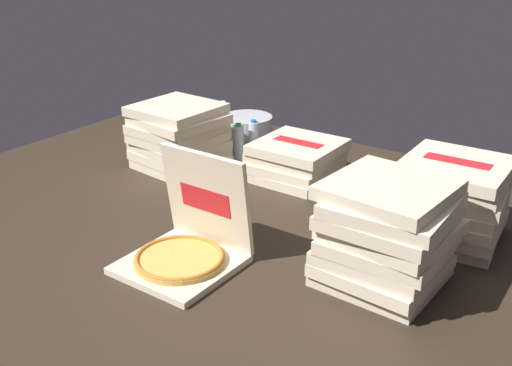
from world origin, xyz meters
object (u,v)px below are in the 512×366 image
object	(u,v)px
open_pizza_box	(188,243)
water_bottle_0	(238,142)
pizza_stack_left_mid	(179,137)
pizza_stack_center_near	(296,160)
pizza_stack_right_near	(452,200)
pizza_stack_left_far	(387,235)
water_bottle_1	(208,119)
ice_bucket	(247,130)
water_bottle_3	(223,118)
water_bottle_2	(254,139)

from	to	relation	value
open_pizza_box	water_bottle_0	world-z (taller)	open_pizza_box
pizza_stack_left_mid	pizza_stack_center_near	world-z (taller)	pizza_stack_left_mid
pizza_stack_right_near	pizza_stack_left_far	xyz separation A→B (m)	(-0.07, -0.47, 0.02)
pizza_stack_right_near	water_bottle_0	size ratio (longest dim) A/B	2.20
pizza_stack_left_mid	water_bottle_1	distance (m)	0.55
open_pizza_box	water_bottle_1	bearing A→B (deg)	126.57
ice_bucket	water_bottle_1	world-z (taller)	water_bottle_1
open_pizza_box	water_bottle_3	size ratio (longest dim) A/B	2.04
water_bottle_1	water_bottle_3	bearing A→B (deg)	43.50
pizza_stack_right_near	pizza_stack_center_near	size ratio (longest dim) A/B	1.08
pizza_stack_left_mid	water_bottle_3	bearing A→B (deg)	105.10
pizza_stack_left_far	water_bottle_3	xyz separation A→B (m)	(-1.51, 1.00, -0.09)
pizza_stack_left_mid	pizza_stack_left_far	xyz separation A→B (m)	(1.36, -0.43, 0.02)
open_pizza_box	pizza_stack_center_near	distance (m)	0.97
water_bottle_1	water_bottle_2	distance (m)	0.46
water_bottle_0	pizza_stack_right_near	bearing A→B (deg)	-10.28
open_pizza_box	water_bottle_2	distance (m)	1.20
water_bottle_2	water_bottle_3	bearing A→B (deg)	151.49
pizza_stack_left_mid	open_pizza_box	bearing A→B (deg)	-46.46
pizza_stack_left_mid	water_bottle_1	xyz separation A→B (m)	(-0.22, 0.50, -0.07)
water_bottle_0	ice_bucket	bearing A→B (deg)	115.22
pizza_stack_left_mid	water_bottle_0	size ratio (longest dim) A/B	2.20
open_pizza_box	pizza_stack_left_mid	bearing A→B (deg)	133.54
open_pizza_box	water_bottle_2	bearing A→B (deg)	113.47
pizza_stack_left_far	water_bottle_3	size ratio (longest dim) A/B	2.17
ice_bucket	water_bottle_3	distance (m)	0.24
water_bottle_1	water_bottle_3	world-z (taller)	same
open_pizza_box	water_bottle_3	world-z (taller)	open_pizza_box
ice_bucket	water_bottle_2	bearing A→B (deg)	-43.51
pizza_stack_center_near	ice_bucket	xyz separation A→B (m)	(-0.50, 0.27, -0.01)
pizza_stack_left_far	pizza_stack_center_near	xyz separation A→B (m)	(-0.78, 0.66, -0.10)
water_bottle_1	water_bottle_2	xyz separation A→B (m)	(0.44, -0.14, 0.00)
open_pizza_box	pizza_stack_right_near	bearing A→B (deg)	46.36
pizza_stack_right_near	water_bottle_1	world-z (taller)	pizza_stack_right_near
pizza_stack_center_near	water_bottle_2	world-z (taller)	water_bottle_2
open_pizza_box	pizza_stack_right_near	xyz separation A→B (m)	(0.74, 0.77, 0.08)
water_bottle_0	water_bottle_1	size ratio (longest dim) A/B	1.00
open_pizza_box	pizza_stack_center_near	xyz separation A→B (m)	(-0.12, 0.96, 0.01)
pizza_stack_left_far	water_bottle_1	size ratio (longest dim) A/B	2.17
ice_bucket	water_bottle_1	bearing A→B (deg)	178.92
open_pizza_box	pizza_stack_left_mid	size ratio (longest dim) A/B	0.93
open_pizza_box	ice_bucket	xyz separation A→B (m)	(-0.62, 1.23, 0.00)
water_bottle_3	pizza_stack_right_near	bearing A→B (deg)	-18.40
water_bottle_1	water_bottle_2	size ratio (longest dim) A/B	1.00
pizza_stack_left_mid	water_bottle_2	xyz separation A→B (m)	(0.22, 0.36, -0.07)
water_bottle_3	pizza_stack_left_far	bearing A→B (deg)	-33.43
open_pizza_box	pizza_stack_left_mid	xyz separation A→B (m)	(-0.70, 0.73, 0.08)
pizza_stack_center_near	water_bottle_1	bearing A→B (deg)	160.93
pizza_stack_left_far	ice_bucket	world-z (taller)	pizza_stack_left_far
water_bottle_2	open_pizza_box	bearing A→B (deg)	-66.53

